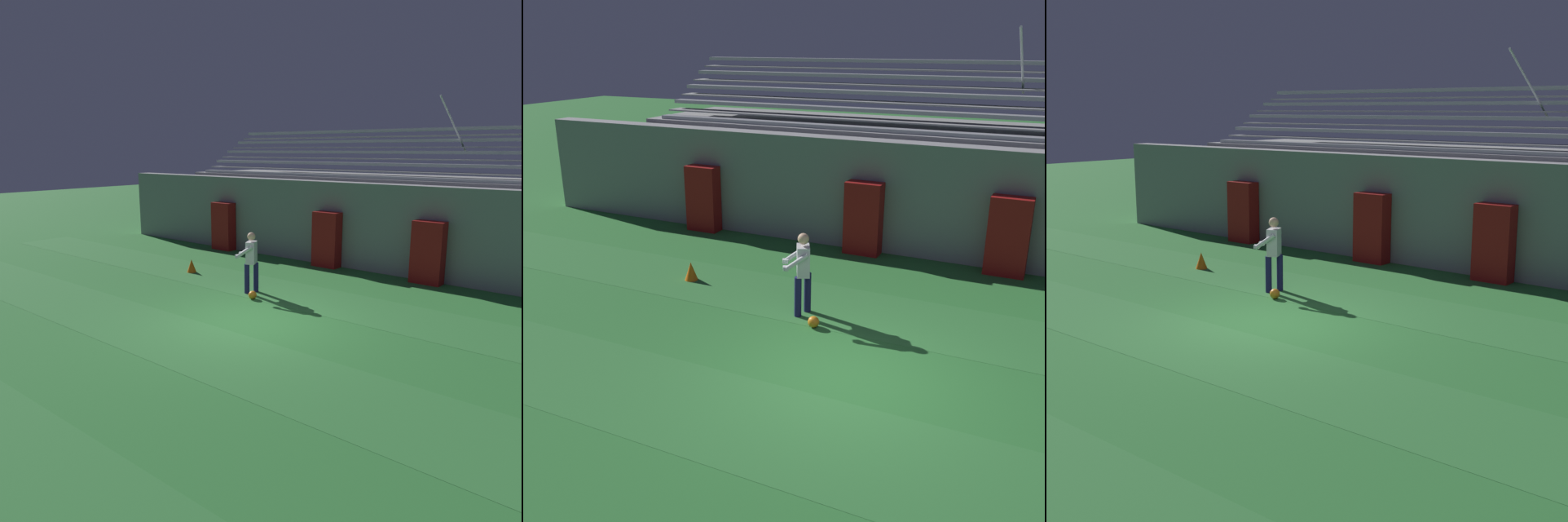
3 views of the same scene
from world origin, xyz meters
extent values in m
plane|color=#2D7533|center=(0.00, 0.00, 0.00)|extent=(80.00, 80.00, 0.00)
cube|color=#337A38|center=(0.00, -1.73, 0.00)|extent=(28.00, 2.13, 0.01)
cube|color=#337A38|center=(0.00, 2.53, 0.00)|extent=(28.00, 2.13, 0.01)
cube|color=gray|center=(0.00, 6.50, 1.40)|extent=(24.00, 0.60, 2.80)
cube|color=maroon|center=(-1.73, 5.95, 0.92)|extent=(0.91, 0.44, 1.84)
cube|color=maroon|center=(1.73, 5.95, 0.92)|extent=(0.91, 0.44, 1.84)
cube|color=maroon|center=(-6.46, 5.95, 0.92)|extent=(0.91, 0.44, 1.84)
cube|color=gray|center=(0.00, 8.85, 1.45)|extent=(18.00, 3.90, 2.90)
cube|color=#A8AAB2|center=(0.00, 7.25, 2.95)|extent=(17.10, 0.36, 0.10)
cube|color=gray|center=(0.00, 7.05, 2.72)|extent=(17.10, 0.60, 0.04)
cube|color=#A8AAB2|center=(0.00, 7.95, 3.35)|extent=(17.10, 0.36, 0.10)
cube|color=gray|center=(0.00, 7.75, 3.12)|extent=(17.10, 0.60, 0.04)
cube|color=#A8AAB2|center=(0.00, 8.65, 3.75)|extent=(17.10, 0.36, 0.10)
cube|color=gray|center=(0.00, 8.45, 3.52)|extent=(17.10, 0.60, 0.04)
cube|color=#A8AAB2|center=(0.00, 9.35, 4.15)|extent=(17.10, 0.36, 0.10)
cube|color=gray|center=(0.00, 9.15, 3.92)|extent=(17.10, 0.60, 0.04)
cube|color=#A8AAB2|center=(0.00, 10.05, 4.55)|extent=(17.10, 0.36, 0.10)
cube|color=gray|center=(0.00, 9.85, 4.32)|extent=(17.10, 0.60, 0.04)
cylinder|color=#A8AAB2|center=(1.33, 8.40, 4.60)|extent=(0.06, 2.63, 1.65)
cylinder|color=#19194C|center=(-1.64, 1.80, 0.41)|extent=(0.19, 0.19, 0.82)
cylinder|color=#19194C|center=(-1.56, 2.09, 0.41)|extent=(0.19, 0.19, 0.82)
cube|color=silver|center=(-1.60, 1.95, 1.12)|extent=(0.38, 0.45, 0.60)
sphere|color=tan|center=(-1.60, 1.95, 1.56)|extent=(0.22, 0.22, 0.22)
cylinder|color=silver|center=(-1.62, 1.67, 1.17)|extent=(0.47, 0.29, 0.37)
cylinder|color=silver|center=(-1.83, 2.10, 1.17)|extent=(0.47, 0.29, 0.37)
cube|color=silver|center=(-1.81, 1.61, 1.04)|extent=(0.15, 0.15, 0.08)
cube|color=silver|center=(-1.99, 1.97, 1.04)|extent=(0.15, 0.15, 0.08)
sphere|color=orange|center=(-1.17, 1.48, 0.11)|extent=(0.22, 0.22, 0.22)
cone|color=orange|center=(-4.62, 2.52, 0.21)|extent=(0.30, 0.30, 0.42)
camera|label=1|loc=(7.17, -8.29, 3.85)|focal=35.00mm
camera|label=2|loc=(2.85, -8.16, 5.10)|focal=42.00mm
camera|label=3|loc=(8.95, -9.74, 4.00)|focal=50.00mm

